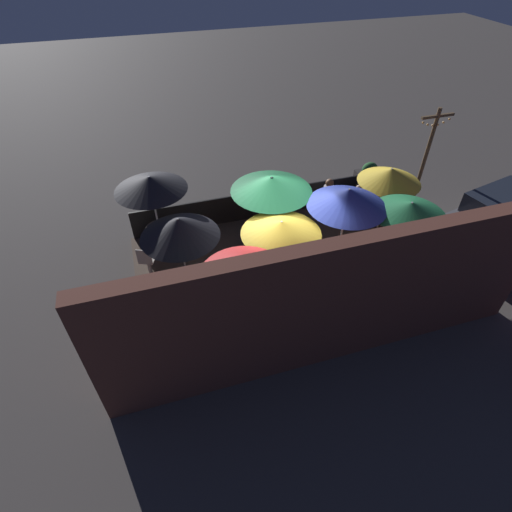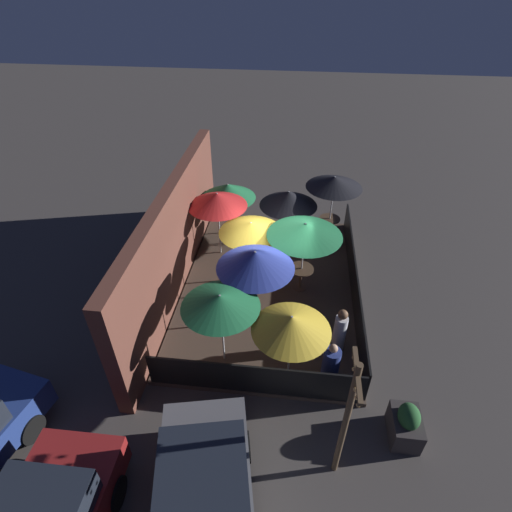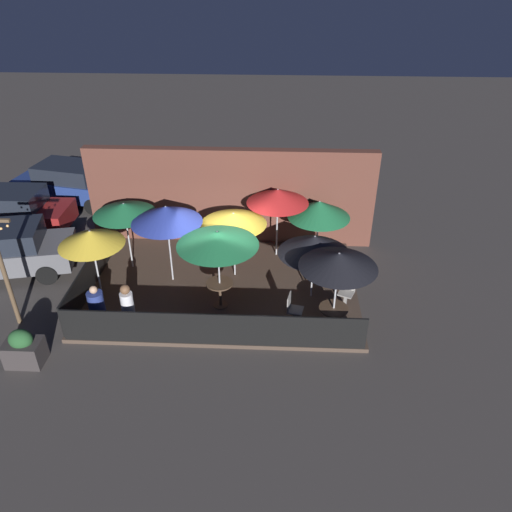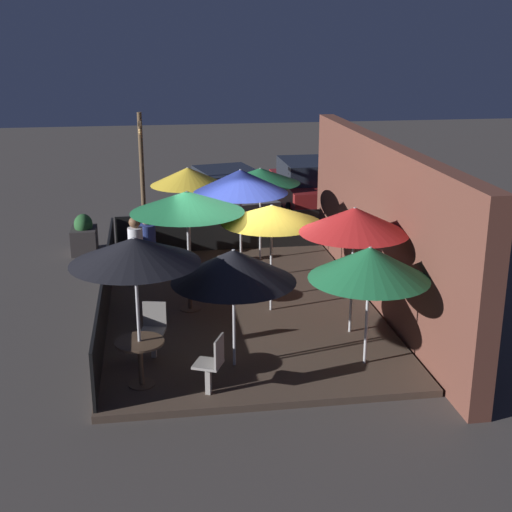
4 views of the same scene
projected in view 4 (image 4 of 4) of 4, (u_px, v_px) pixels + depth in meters
ground_plane at (239, 312)px, 14.38m from camera, size 60.00×60.00×0.00m
patio_deck at (239, 309)px, 14.36m from camera, size 7.92×5.32×0.12m
building_wall at (382, 226)px, 14.29m from camera, size 9.52×0.36×3.36m
fence_front at (106, 291)px, 13.83m from camera, size 7.72×0.05×0.95m
fence_side_left at (219, 231)px, 17.89m from camera, size 0.05×5.12×0.95m
patio_umbrella_0 at (187, 202)px, 13.53m from camera, size 2.20×2.20×2.40m
patio_umbrella_1 at (135, 251)px, 10.50m from camera, size 1.95×1.95×2.40m
patio_umbrella_2 at (240, 181)px, 15.21m from camera, size 2.05×2.05×2.48m
patio_umbrella_3 at (369, 263)px, 11.37m from camera, size 1.97×1.97×2.03m
patio_umbrella_4 at (234, 266)px, 11.31m from camera, size 2.02×2.02×2.00m
patio_umbrella_5 at (354, 220)px, 12.50m from camera, size 1.95×1.95×2.35m
patio_umbrella_6 at (272, 214)px, 13.57m from camera, size 1.96×1.96×2.14m
patio_umbrella_7 at (188, 176)px, 16.90m from camera, size 1.79×1.79×2.21m
patio_umbrella_8 at (260, 176)px, 16.69m from camera, size 1.88×1.88×2.23m
dining_table_0 at (190, 280)px, 14.01m from camera, size 0.76×0.76×0.78m
dining_table_1 at (140, 351)px, 10.99m from camera, size 0.76×0.76×0.75m
patio_chair_0 at (154, 328)px, 12.03m from camera, size 0.47×0.47×0.93m
patio_chair_1 at (212, 363)px, 10.72m from camera, size 0.53×0.53×0.96m
patron_0 at (147, 242)px, 16.98m from camera, size 0.60×0.60×1.12m
patron_1 at (136, 248)px, 16.02m from camera, size 0.46×0.46×1.35m
planter_box at (84, 236)px, 18.06m from camera, size 0.89×0.62×1.01m
light_post at (142, 170)px, 18.68m from camera, size 1.10×0.12×3.42m
parked_car_0 at (228, 196)px, 20.54m from camera, size 4.10×2.48×1.62m
parked_car_1 at (308, 186)px, 21.96m from camera, size 4.05×1.83×1.62m
parked_car_2 at (401, 191)px, 21.25m from camera, size 4.55×2.52×1.62m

